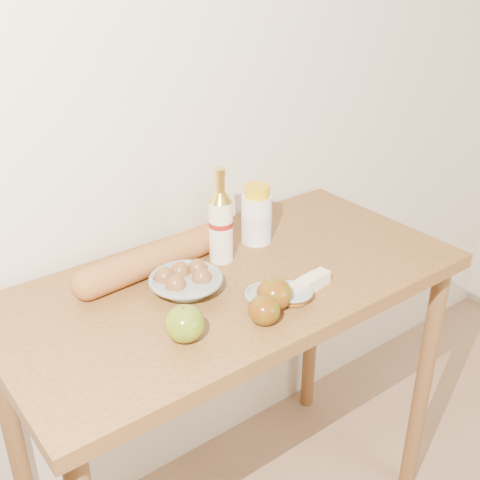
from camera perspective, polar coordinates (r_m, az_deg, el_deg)
name	(u,v)px	position (r m, az deg, el deg)	size (l,w,h in m)	color
back_wall	(158,97)	(1.65, -7.81, 13.30)	(3.50, 0.02, 2.60)	silver
table	(233,317)	(1.61, -0.65, -7.36)	(1.20, 0.60, 0.90)	olive
bourbon_bottle	(221,224)	(1.58, -1.83, 1.51)	(0.08, 0.08, 0.26)	white
cream_bottle	(257,216)	(1.69, 1.58, 2.29)	(0.09, 0.09, 0.17)	white
egg_bowl	(185,281)	(1.48, -5.20, -3.94)	(0.21, 0.21, 0.06)	gray
baguette	(156,258)	(1.56, -7.99, -1.71)	(0.48, 0.11, 0.08)	#C2793B
apple_yellowgreen	(184,324)	(1.30, -5.29, -7.90)	(0.10, 0.10, 0.08)	olive
apple_redgreen_front	(264,310)	(1.36, 2.30, -6.66)	(0.09, 0.09, 0.07)	maroon
apple_redgreen_right	(274,294)	(1.41, 3.27, -5.11)	(0.08, 0.08, 0.08)	maroon
sugar_bowl	(267,297)	(1.43, 2.57, -5.45)	(0.13, 0.13, 0.03)	gray
syrup_bowl	(293,295)	(1.45, 5.01, -5.17)	(0.12, 0.12, 0.03)	#8E9B96
butter_stick	(310,284)	(1.49, 6.63, -4.12)	(0.13, 0.05, 0.04)	beige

